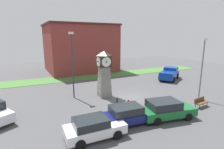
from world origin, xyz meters
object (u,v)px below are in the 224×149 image
Objects in this scene: car_near_tower at (128,114)px; car_by_building at (166,109)px; pickup_truck at (169,74)px; pedestrian_near_bench at (60,71)px; street_lamp_far_side at (72,61)px; bollard_near_tower at (128,105)px; street_lamp_near_road at (202,65)px; car_navy_sedan at (94,127)px; bench at (201,102)px; bollard_mid_row at (117,102)px; clock_tower at (104,73)px.

car_near_tower is 0.91× the size of car_by_building.
car_near_tower is 0.81× the size of pickup_truck.
pickup_truck is (9.84, 10.28, 0.15)m from car_by_building.
pickup_truck reaches higher than pedestrian_near_bench.
bollard_near_tower is at bearing -55.43° from street_lamp_far_side.
pedestrian_near_bench is 21.58m from street_lamp_near_road.
street_lamp_near_road is (12.62, 2.16, 3.02)m from car_navy_sedan.
bollard_near_tower is 0.14× the size of street_lamp_far_side.
street_lamp_near_road is (8.29, -0.75, 3.23)m from bollard_near_tower.
car_near_tower is at bearing -71.87° from street_lamp_far_side.
car_by_building is 2.89× the size of bench.
pedestrian_near_bench is (0.79, 19.99, 0.20)m from car_navy_sedan.
street_lamp_far_side is (-2.52, 7.68, 3.32)m from car_near_tower.
car_by_building reaches higher than car_near_tower.
car_by_building is 0.88× the size of pickup_truck.
pedestrian_near_bench is 12.02m from street_lamp_far_side.
bollard_near_tower reaches higher than bollard_mid_row.
street_lamp_far_side is at bearing 86.26° from car_navy_sedan.
street_lamp_near_road is at bearing -31.21° from clock_tower.
street_lamp_far_side is at bearing -172.18° from pickup_truck.
bollard_mid_row is 3.60m from car_near_tower.
car_by_building is 2.93× the size of pedestrian_near_bench.
street_lamp_far_side is at bearing 128.03° from bollard_mid_row.
bench is at bearing 4.95° from car_by_building.
pickup_truck is at bearing 27.05° from bollard_mid_row.
bench is (7.24, -6.81, -2.11)m from clock_tower.
bollard_near_tower is 0.62× the size of pedestrian_near_bench.
street_lamp_near_road reaches higher than bench.
clock_tower reaches higher than car_navy_sedan.
clock_tower is at bearing 89.85° from bollard_mid_row.
bollard_mid_row is 0.18× the size of car_by_building.
bench is at bearing -61.99° from pedestrian_near_bench.
car_near_tower is 2.64× the size of bench.
bench is (7.25, -3.55, 0.08)m from bollard_mid_row.
bench is at bearing -18.40° from bollard_near_tower.
car_navy_sedan is at bearing -132.11° from bollard_mid_row.
car_navy_sedan is 0.91× the size of car_near_tower.
bench is at bearing -117.50° from pickup_truck.
clock_tower is 12.86m from pickup_truck.
bollard_mid_row is 6.43m from street_lamp_far_side.
car_navy_sedan is 0.62× the size of street_lamp_near_road.
clock_tower is 0.72× the size of street_lamp_far_side.
car_navy_sedan is at bearing -117.05° from clock_tower.
car_near_tower is at bearing -96.39° from clock_tower.
car_navy_sedan is 2.41× the size of bench.
pickup_truck is at bearing 36.82° from car_near_tower.
clock_tower reaches higher than pedestrian_near_bench.
bollard_near_tower is at bearing 60.20° from car_near_tower.
bollard_mid_row is (-0.51, 1.31, -0.07)m from bollard_near_tower.
bench is (4.71, 0.41, -0.26)m from car_by_building.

